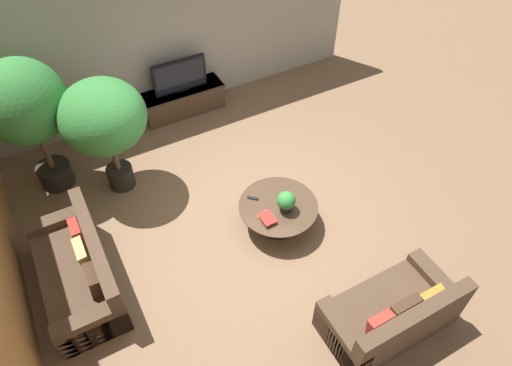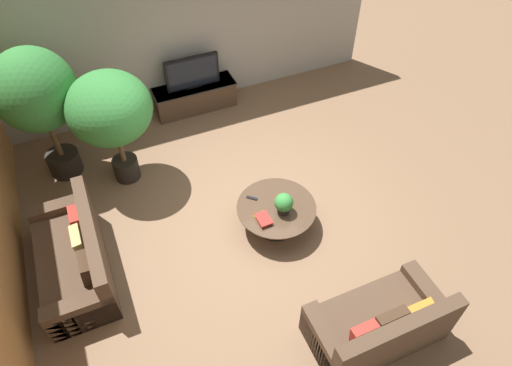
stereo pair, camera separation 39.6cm
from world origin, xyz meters
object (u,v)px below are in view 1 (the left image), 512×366
object	(u,v)px
potted_palm_tall	(25,107)
potted_palm_corner	(103,119)
coffee_table	(278,211)
media_console	(183,100)
television	(180,76)
couch_by_wall	(80,272)
potted_plant_tabletop	(286,201)
couch_near_entry	(391,314)

from	to	relation	value
potted_palm_tall	potted_palm_corner	distance (m)	1.06
coffee_table	potted_palm_corner	size ratio (longest dim) A/B	0.60
media_console	potted_palm_corner	xyz separation A→B (m)	(-1.59, -1.30, 1.07)
coffee_table	television	bearing A→B (deg)	93.31
couch_by_wall	potted_palm_tall	xyz separation A→B (m)	(0.09, 2.07, 1.22)
media_console	couch_by_wall	size ratio (longest dim) A/B	0.82
couch_by_wall	potted_plant_tabletop	xyz separation A→B (m)	(2.81, -0.45, 0.29)
coffee_table	potted_palm_tall	xyz separation A→B (m)	(-2.67, 2.40, 1.22)
television	potted_palm_corner	world-z (taller)	potted_palm_corner
potted_palm_tall	potted_plant_tabletop	world-z (taller)	potted_palm_tall
media_console	potted_plant_tabletop	distance (m)	3.32
coffee_table	couch_by_wall	distance (m)	2.78
potted_plant_tabletop	potted_palm_corner	bearing A→B (deg)	132.55
media_console	television	xyz separation A→B (m)	(-0.00, -0.00, 0.53)
coffee_table	potted_plant_tabletop	world-z (taller)	potted_plant_tabletop
coffee_table	potted_palm_tall	bearing A→B (deg)	138.02
couch_by_wall	potted_palm_corner	bearing A→B (deg)	147.24
couch_by_wall	potted_palm_tall	size ratio (longest dim) A/B	0.84
coffee_table	potted_plant_tabletop	bearing A→B (deg)	-67.32
couch_by_wall	potted_palm_corner	xyz separation A→B (m)	(0.99, 1.54, 1.04)
potted_palm_tall	media_console	bearing A→B (deg)	17.23
potted_plant_tabletop	couch_near_entry	bearing A→B (deg)	-80.47
couch_near_entry	potted_plant_tabletop	xyz separation A→B (m)	(-0.32, 1.93, 0.29)
television	coffee_table	world-z (taller)	television
couch_near_entry	potted_palm_corner	world-z (taller)	potted_palm_corner
media_console	coffee_table	size ratio (longest dim) A/B	1.34
television	couch_near_entry	size ratio (longest dim) A/B	0.62
television	potted_palm_tall	xyz separation A→B (m)	(-2.49, -0.77, 0.73)
television	potted_plant_tabletop	distance (m)	3.30
media_console	potted_palm_corner	distance (m)	2.32
coffee_table	potted_palm_tall	distance (m)	3.79
couch_by_wall	potted_palm_tall	world-z (taller)	potted_palm_tall
couch_near_entry	potted_palm_tall	distance (m)	5.53
television	potted_plant_tabletop	world-z (taller)	television
media_console	potted_palm_tall	bearing A→B (deg)	-162.77
television	couch_near_entry	distance (m)	5.27
couch_near_entry	potted_palm_tall	size ratio (longest dim) A/B	0.73
coffee_table	couch_near_entry	size ratio (longest dim) A/B	0.71
potted_palm_corner	couch_by_wall	bearing A→B (deg)	-122.76
coffee_table	potted_plant_tabletop	size ratio (longest dim) A/B	3.48
television	potted_palm_corner	xyz separation A→B (m)	(-1.59, -1.30, 0.55)
potted_palm_corner	potted_palm_tall	bearing A→B (deg)	149.23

